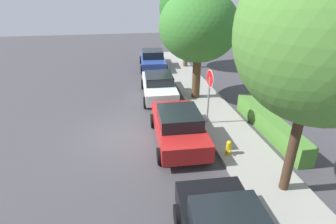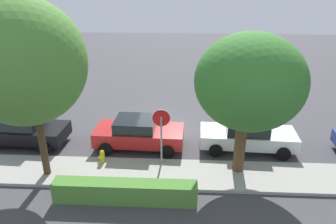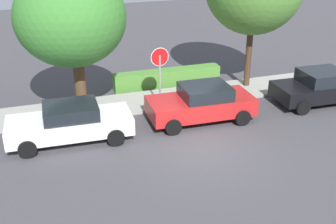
% 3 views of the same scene
% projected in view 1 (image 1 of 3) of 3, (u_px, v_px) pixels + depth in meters
% --- Properties ---
extents(ground_plane, '(60.00, 60.00, 0.00)m').
position_uv_depth(ground_plane, '(125.00, 135.00, 11.74)').
color(ground_plane, '#423F44').
extents(sidewalk_curb, '(32.00, 2.21, 0.14)m').
position_uv_depth(sidewalk_curb, '(224.00, 125.00, 12.44)').
color(sidewalk_curb, '#9E9B93').
rests_on(sidewalk_curb, ground_plane).
extents(stop_sign, '(0.80, 0.08, 2.74)m').
position_uv_depth(stop_sign, '(209.00, 88.00, 11.80)').
color(stop_sign, gray).
rests_on(stop_sign, ground_plane).
extents(parked_car_red, '(4.35, 2.20, 1.50)m').
position_uv_depth(parked_car_red, '(178.00, 126.00, 10.91)').
color(parked_car_red, red).
rests_on(parked_car_red, ground_plane).
extents(parked_car_white, '(4.61, 2.15, 1.43)m').
position_uv_depth(parked_car_white, '(159.00, 85.00, 15.62)').
color(parked_car_white, white).
rests_on(parked_car_white, ground_plane).
extents(parked_car_blue, '(4.63, 2.29, 1.47)m').
position_uv_depth(parked_car_blue, '(153.00, 59.00, 21.42)').
color(parked_car_blue, '#2D479E').
rests_on(parked_car_blue, ground_plane).
extents(street_tree_near_corner, '(4.30, 4.30, 6.03)m').
position_uv_depth(street_tree_near_corner, '(199.00, 27.00, 13.99)').
color(street_tree_near_corner, '#513823').
rests_on(street_tree_near_corner, ground_plane).
extents(street_tree_mid_block, '(4.38, 4.38, 6.87)m').
position_uv_depth(street_tree_mid_block, '(188.00, 8.00, 19.94)').
color(street_tree_mid_block, brown).
rests_on(street_tree_mid_block, ground_plane).
extents(street_tree_far, '(4.55, 4.55, 7.34)m').
position_uv_depth(street_tree_far, '(328.00, 33.00, 6.32)').
color(street_tree_far, '#422D1E').
rests_on(street_tree_far, ground_plane).
extents(fire_hydrant, '(0.30, 0.22, 0.72)m').
position_uv_depth(fire_hydrant, '(229.00, 149.00, 10.08)').
color(fire_hydrant, gold).
rests_on(fire_hydrant, ground_plane).
extents(front_yard_hedge, '(5.40, 0.67, 0.84)m').
position_uv_depth(front_yard_hedge, '(269.00, 125.00, 11.75)').
color(front_yard_hedge, '#4C8433').
rests_on(front_yard_hedge, ground_plane).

